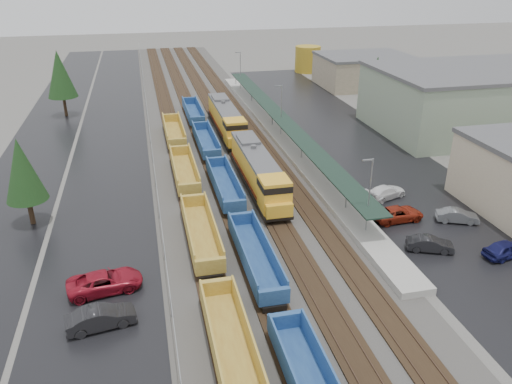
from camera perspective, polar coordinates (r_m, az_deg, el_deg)
ballast_strip at (r=82.42m, az=-5.50°, el=7.81°), size 20.00×160.00×0.08m
trackbed at (r=82.39m, az=-5.50°, el=7.89°), size 14.60×160.00×0.22m
west_parking_lot at (r=81.95m, az=-16.01°, el=6.83°), size 10.00×160.00×0.02m
west_road at (r=83.14m, az=-22.90°, el=6.07°), size 9.00×160.00×0.02m
east_commuter_lot at (r=77.96m, az=9.62°, el=6.55°), size 16.00×100.00×0.02m
station_platform at (r=74.70m, az=2.85°, el=6.65°), size 3.00×80.00×8.00m
chainlink_fence at (r=79.86m, az=-12.21°, el=7.98°), size 0.08×160.04×2.02m
industrial_buildings at (r=82.39m, az=23.27°, el=8.95°), size 32.52×75.30×9.50m
distant_hills at (r=236.63m, az=0.43°, el=18.97°), size 301.00×140.00×25.20m
tree_west_near at (r=52.87m, az=-25.17°, el=2.29°), size 3.96×3.96×9.00m
tree_west_far at (r=90.73m, az=-21.51°, el=12.43°), size 4.84×4.84×11.00m
tree_east at (r=87.01m, az=13.55°, el=12.53°), size 4.40×4.40×10.00m
locomotive_lead at (r=56.63m, az=0.31°, el=2.38°), size 2.96×19.53×4.42m
locomotive_trail at (r=76.07m, az=-3.39°, el=8.26°), size 2.96×19.53×4.42m
well_string_yellow at (r=46.57m, az=-6.32°, el=-4.69°), size 2.58×75.21×2.29m
well_string_blue at (r=49.51m, az=-2.13°, el=-2.71°), size 2.44×90.39×2.17m
storage_tank at (r=123.26m, az=5.93°, el=14.87°), size 5.99×5.99×5.99m
parked_car_west_b at (r=38.43m, az=-17.31°, el=-13.56°), size 2.52×5.15×1.62m
parked_car_west_c at (r=42.07m, az=-16.87°, el=-9.80°), size 3.58×6.22×1.63m
parked_car_east_a at (r=48.12m, az=19.28°, el=-5.66°), size 2.88×4.41×1.37m
parked_car_east_b at (r=52.68m, az=15.94°, el=-2.41°), size 2.66×5.31×1.44m
parked_car_east_c at (r=57.18m, az=14.60°, el=-0.02°), size 3.70×5.45×1.47m
parked_car_east_d at (r=49.87m, az=26.74°, el=-5.84°), size 2.51×4.74×1.54m
parked_car_east_e at (r=54.24m, az=22.02°, el=-2.56°), size 2.89×4.39×1.37m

